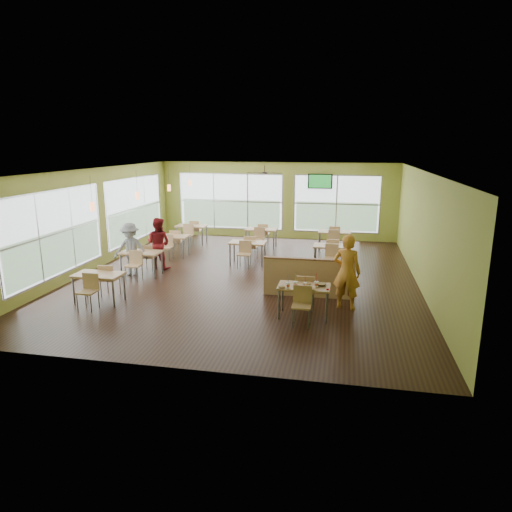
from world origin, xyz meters
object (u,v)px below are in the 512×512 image
main_table (304,291)px  food_basket (321,284)px  half_wall_divider (309,278)px  man_plaid (347,272)px

main_table → food_basket: size_ratio=6.62×
half_wall_divider → man_plaid: size_ratio=1.29×
main_table → half_wall_divider: bearing=90.0°
half_wall_divider → food_basket: (0.39, -1.37, 0.26)m
man_plaid → food_basket: size_ratio=8.08×
man_plaid → food_basket: man_plaid is taller
main_table → food_basket: 0.43m
food_basket → main_table: bearing=-168.2°
main_table → half_wall_divider: 1.45m
half_wall_divider → food_basket: size_ratio=10.45×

